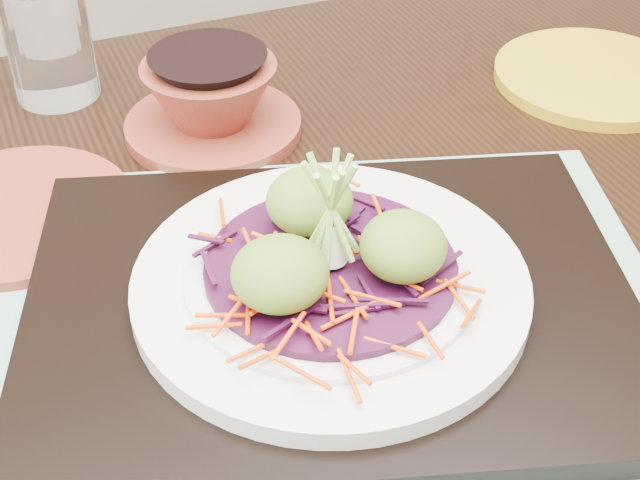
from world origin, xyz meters
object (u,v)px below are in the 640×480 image
object	(u,v)px
white_plate	(330,282)
terracotta_bowl_set	(211,103)
dining_table	(328,404)
water_glass	(49,41)
terracotta_side_plate	(17,214)
yellow_plate	(594,76)
serving_tray	(330,302)

from	to	relation	value
white_plate	terracotta_bowl_set	size ratio (longest dim) A/B	1.55
dining_table	water_glass	xyz separation A→B (m)	(-0.14, 0.33, 0.16)
terracotta_side_plate	yellow_plate	size ratio (longest dim) A/B	0.92
dining_table	serving_tray	bearing A→B (deg)	-111.31
water_glass	yellow_plate	xyz separation A→B (m)	(0.46, -0.13, -0.05)
dining_table	terracotta_side_plate	size ratio (longest dim) A/B	8.13
white_plate	serving_tray	bearing A→B (deg)	72.65
white_plate	terracotta_bowl_set	xyz separation A→B (m)	(-0.02, 0.24, -0.00)
white_plate	yellow_plate	bearing A→B (deg)	32.97
dining_table	water_glass	size ratio (longest dim) A/B	13.09
serving_tray	white_plate	size ratio (longest dim) A/B	1.54
white_plate	yellow_plate	size ratio (longest dim) A/B	1.37
white_plate	water_glass	distance (m)	0.37
dining_table	terracotta_side_plate	distance (m)	0.26
serving_tray	dining_table	bearing A→B (deg)	86.32
terracotta_side_plate	yellow_plate	bearing A→B (deg)	5.10
serving_tray	terracotta_side_plate	distance (m)	0.25
dining_table	yellow_plate	xyz separation A→B (m)	(0.32, 0.20, 0.11)
dining_table	white_plate	bearing A→B (deg)	-111.31
terracotta_side_plate	terracotta_bowl_set	xyz separation A→B (m)	(0.16, 0.07, 0.02)
terracotta_side_plate	terracotta_bowl_set	world-z (taller)	terracotta_bowl_set
dining_table	white_plate	xyz separation A→B (m)	(-0.01, -0.02, 0.14)
white_plate	yellow_plate	world-z (taller)	white_plate
yellow_plate	serving_tray	bearing A→B (deg)	-147.03
water_glass	yellow_plate	world-z (taller)	water_glass
water_glass	terracotta_bowl_set	bearing A→B (deg)	-42.83
water_glass	terracotta_side_plate	bearing A→B (deg)	-105.03
serving_tray	white_plate	xyz separation A→B (m)	(-0.00, -0.00, 0.02)
dining_table	serving_tray	distance (m)	0.12
terracotta_bowl_set	serving_tray	bearing A→B (deg)	-85.86
dining_table	yellow_plate	size ratio (longest dim) A/B	7.52
white_plate	terracotta_side_plate	bearing A→B (deg)	137.08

